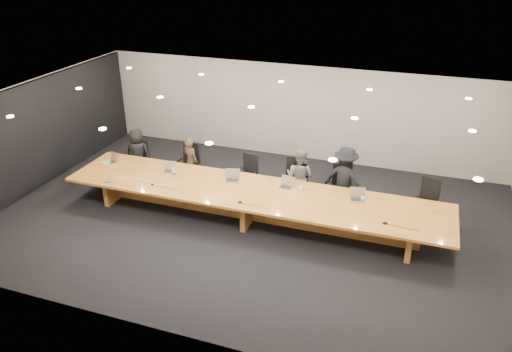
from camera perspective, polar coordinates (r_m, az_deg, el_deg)
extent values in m
plane|color=black|center=(11.88, -0.48, -4.95)|extent=(12.00, 12.00, 0.00)
cube|color=beige|center=(14.80, 4.78, 7.25)|extent=(12.00, 0.02, 2.80)
cube|color=black|center=(14.25, -23.68, 4.27)|extent=(0.08, 7.84, 2.74)
cube|color=#955D20|center=(11.53, -0.49, -1.86)|extent=(9.00, 1.80, 0.06)
cube|color=brown|center=(11.71, -0.49, -3.49)|extent=(7.65, 0.15, 0.69)
cube|color=brown|center=(13.23, -15.33, -0.86)|extent=(0.12, 1.26, 0.69)
cube|color=brown|center=(11.71, -0.49, -3.49)|extent=(0.12, 1.26, 0.69)
cube|color=brown|center=(11.18, 17.27, -6.30)|extent=(0.12, 1.26, 0.69)
imported|color=black|center=(14.01, -13.36, 2.50)|extent=(0.74, 0.54, 1.41)
imported|color=#352B1D|center=(13.36, -7.46, 1.66)|extent=(0.57, 0.48, 1.33)
imported|color=#5A5A5D|center=(12.28, 5.00, -0.08)|extent=(0.82, 0.70, 1.47)
imported|color=black|center=(12.13, 10.11, -0.34)|extent=(1.16, 0.83, 1.62)
cylinder|color=silver|center=(12.25, -9.42, 0.31)|extent=(0.10, 0.10, 0.25)
cylinder|color=brown|center=(12.36, -9.28, 0.15)|extent=(0.09, 0.09, 0.09)
cone|color=white|center=(11.58, 5.13, -1.40)|extent=(0.09, 0.09, 0.10)
cone|color=silver|center=(11.31, 12.11, -2.61)|extent=(0.11, 0.11, 0.10)
cube|color=silver|center=(13.53, -16.58, 1.51)|extent=(0.31, 0.27, 0.02)
cube|color=#64D639|center=(13.54, -16.62, 1.62)|extent=(0.20, 0.16, 0.03)
cube|color=#A6A6AB|center=(12.44, -16.48, -0.60)|extent=(0.21, 0.19, 0.03)
cone|color=black|center=(12.05, -11.76, -0.93)|extent=(0.12, 0.12, 0.03)
cone|color=black|center=(11.03, -1.84, -2.97)|extent=(0.13, 0.13, 0.03)
cone|color=black|center=(10.58, 14.54, -5.19)|extent=(0.15, 0.15, 0.03)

